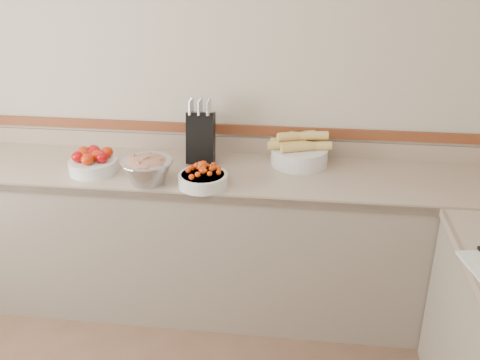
# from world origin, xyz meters

# --- Properties ---
(back_wall) EXTENTS (4.00, 0.00, 4.00)m
(back_wall) POSITION_xyz_m (0.00, 2.00, 1.30)
(back_wall) COLOR #C0B49E
(back_wall) RESTS_ON ground_plane
(counter_back) EXTENTS (4.00, 0.65, 1.08)m
(counter_back) POSITION_xyz_m (0.00, 1.68, 0.45)
(counter_back) COLOR tan
(counter_back) RESTS_ON ground_plane
(knife_block) EXTENTS (0.17, 0.20, 0.39)m
(knife_block) POSITION_xyz_m (0.06, 1.82, 1.06)
(knife_block) COLOR black
(knife_block) RESTS_ON counter_back
(tomato_bowl) EXTENTS (0.28, 0.28, 0.13)m
(tomato_bowl) POSITION_xyz_m (-0.52, 1.58, 0.96)
(tomato_bowl) COLOR silver
(tomato_bowl) RESTS_ON counter_back
(cherry_tomato_bowl) EXTENTS (0.27, 0.27, 0.15)m
(cherry_tomato_bowl) POSITION_xyz_m (0.13, 1.47, 0.95)
(cherry_tomato_bowl) COLOR silver
(cherry_tomato_bowl) RESTS_ON counter_back
(corn_bowl) EXTENTS (0.37, 0.34, 0.20)m
(corn_bowl) POSITION_xyz_m (0.64, 1.85, 0.98)
(corn_bowl) COLOR silver
(corn_bowl) RESTS_ON counter_back
(rhubarb_bowl) EXTENTS (0.29, 0.29, 0.16)m
(rhubarb_bowl) POSITION_xyz_m (-0.17, 1.47, 0.98)
(rhubarb_bowl) COLOR #B2B2BA
(rhubarb_bowl) RESTS_ON counter_back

